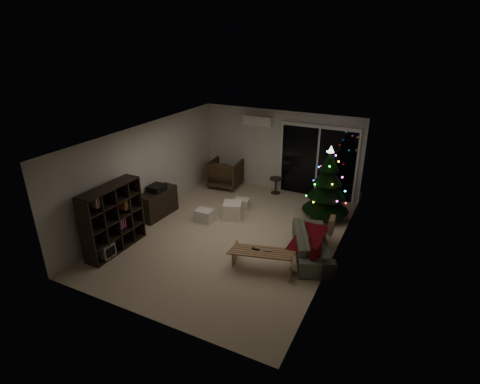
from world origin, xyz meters
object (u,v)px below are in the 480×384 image
(armchair, at_px, (225,173))
(christmas_tree, at_px, (328,183))
(media_cabinet, at_px, (158,203))
(sofa, at_px, (312,244))
(coffee_table, at_px, (262,260))
(bookshelf, at_px, (106,217))

(armchair, relative_size, christmas_tree, 0.48)
(media_cabinet, bearing_deg, sofa, 1.66)
(sofa, relative_size, coffee_table, 1.43)
(christmas_tree, bearing_deg, media_cabinet, -155.07)
(bookshelf, height_order, media_cabinet, bookshelf)
(armchair, height_order, sofa, armchair)
(media_cabinet, xyz_separation_m, sofa, (4.30, -0.06, -0.09))
(coffee_table, bearing_deg, media_cabinet, 148.31)
(sofa, distance_m, coffee_table, 1.27)
(media_cabinet, relative_size, sofa, 0.61)
(media_cabinet, bearing_deg, christmas_tree, 27.35)
(media_cabinet, distance_m, armchair, 2.72)
(bookshelf, relative_size, media_cabinet, 1.33)
(bookshelf, height_order, christmas_tree, christmas_tree)
(media_cabinet, distance_m, christmas_tree, 4.55)
(bookshelf, relative_size, armchair, 1.61)
(christmas_tree, bearing_deg, coffee_table, -101.20)
(christmas_tree, bearing_deg, bookshelf, -137.76)
(bookshelf, height_order, sofa, bookshelf)
(bookshelf, xyz_separation_m, christmas_tree, (4.08, 3.71, 0.22))
(armchair, bearing_deg, coffee_table, 122.07)
(media_cabinet, bearing_deg, coffee_table, -14.10)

